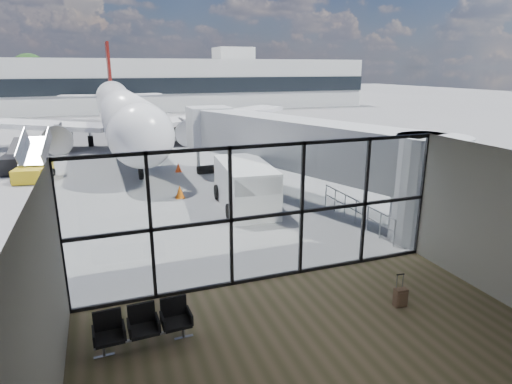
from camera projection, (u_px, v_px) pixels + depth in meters
ground at (143, 127)px, 50.18m from camera, size 220.00×220.00×0.00m
lounge_shell at (350, 267)px, 9.03m from camera, size 12.02×8.01×4.51m
glass_curtain_wall at (267, 214)px, 13.47m from camera, size 12.10×0.12×4.50m
jet_bridge at (307, 150)px, 21.32m from camera, size 8.00×16.50×4.33m
apron_railing at (356, 208)px, 18.90m from camera, size 0.06×5.46×1.11m
far_terminal at (123, 84)px, 68.63m from camera, size 80.00×12.20×11.00m
tree_5 at (30, 73)px, 72.47m from camera, size 6.27×6.27×9.03m
seating_row at (143, 323)px, 10.62m from camera, size 2.38×0.75×1.05m
suitcase at (401, 297)px, 12.37m from camera, size 0.38×0.29×0.99m
airliner at (121, 110)px, 38.74m from camera, size 32.54×37.63×9.70m
service_van at (246, 186)px, 20.88m from camera, size 2.87×5.29×2.22m
belt_loader at (16, 161)px, 28.63m from camera, size 2.00×4.34×1.93m
mobile_stairs at (34, 170)px, 26.41m from camera, size 2.29×3.67×2.42m
traffic_cone_a at (180, 192)px, 22.77m from camera, size 0.48×0.48×0.69m
traffic_cone_b at (260, 182)px, 24.79m from camera, size 0.44×0.44×0.62m
traffic_cone_c at (178, 167)px, 28.49m from camera, size 0.44×0.44×0.62m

